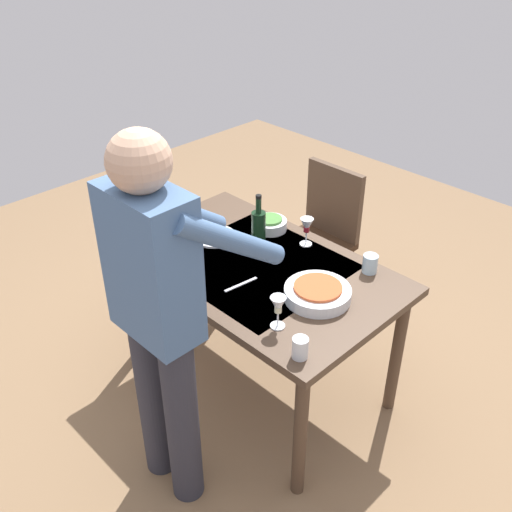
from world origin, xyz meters
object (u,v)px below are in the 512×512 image
object	(u,v)px
dining_table	(256,279)
side_bowl_salad	(270,224)
wine_glass_left	(278,307)
water_cup_near_right	(151,228)
chair_near	(322,230)
person_server	(160,310)
water_cup_far_right	(370,264)
wine_bottle	(258,229)
serving_bowl_pasta	(318,292)
water_cup_far_left	(193,278)
water_cup_near_left	(300,348)
wine_glass_right	(307,227)
dinner_plate_near	(214,236)

from	to	relation	value
dining_table	side_bowl_salad	size ratio (longest dim) A/B	7.77
wine_glass_left	water_cup_near_right	xyz separation A→B (m)	(0.97, -0.06, -0.05)
chair_near	person_server	xyz separation A→B (m)	(-0.42, 1.51, 0.43)
wine_glass_left	water_cup_far_right	xyz separation A→B (m)	(-0.03, -0.61, -0.06)
wine_bottle	serving_bowl_pasta	distance (m)	0.51
side_bowl_salad	wine_glass_left	bearing A→B (deg)	136.32
water_cup_far_left	serving_bowl_pasta	xyz separation A→B (m)	(-0.46, -0.34, -0.02)
water_cup_near_left	serving_bowl_pasta	bearing A→B (deg)	-60.20
wine_glass_right	water_cup_far_right	bearing A→B (deg)	-175.94
wine_bottle	dining_table	bearing A→B (deg)	130.81
person_server	water_cup_near_left	size ratio (longest dim) A/B	18.54
chair_near	water_cup_far_right	bearing A→B (deg)	144.68
person_server	water_cup_near_left	bearing A→B (deg)	-139.02
dining_table	serving_bowl_pasta	distance (m)	0.41
dining_table	water_cup_far_left	bearing A→B (deg)	78.40
chair_near	water_cup_far_right	size ratio (longest dim) A/B	9.98
serving_bowl_pasta	wine_bottle	bearing A→B (deg)	-13.36
dining_table	person_server	bearing A→B (deg)	104.66
wine_bottle	water_cup_far_right	bearing A→B (deg)	-157.53
wine_glass_right	water_cup_far_left	world-z (taller)	wine_glass_right
serving_bowl_pasta	side_bowl_salad	xyz separation A→B (m)	(0.58, -0.29, 0.00)
serving_bowl_pasta	side_bowl_salad	bearing A→B (deg)	-26.66
water_cup_near_right	water_cup_far_right	bearing A→B (deg)	-151.44
dining_table	chair_near	size ratio (longest dim) A/B	1.54
person_server	wine_glass_left	world-z (taller)	person_server
dining_table	person_server	xyz separation A→B (m)	(-0.18, 0.69, 0.28)
water_cup_near_left	chair_near	bearing A→B (deg)	-54.34
dining_table	side_bowl_salad	world-z (taller)	side_bowl_salad
chair_near	wine_glass_left	size ratio (longest dim) A/B	6.03
person_server	water_cup_near_left	distance (m)	0.56
wine_glass_right	serving_bowl_pasta	xyz separation A→B (m)	(-0.34, 0.31, -0.07)
dinner_plate_near	wine_bottle	bearing A→B (deg)	-158.23
wine_bottle	water_cup_far_left	size ratio (longest dim) A/B	2.82
person_server	water_cup_far_right	bearing A→B (deg)	-103.24
water_cup_far_right	wine_bottle	bearing A→B (deg)	22.47
water_cup_far_left	serving_bowl_pasta	world-z (taller)	water_cup_far_left
serving_bowl_pasta	water_cup_near_left	bearing A→B (deg)	119.80
wine_glass_left	water_cup_far_left	xyz separation A→B (m)	(0.47, 0.07, -0.05)
water_cup_near_right	water_cup_far_left	size ratio (longest dim) A/B	0.99
water_cup_near_left	side_bowl_salad	bearing A→B (deg)	-39.28
water_cup_near_left	water_cup_far_left	world-z (taller)	water_cup_far_left
wine_bottle	water_cup_near_right	xyz separation A→B (m)	(0.47, 0.32, -0.06)
wine_bottle	dinner_plate_near	world-z (taller)	wine_bottle
person_server	water_cup_near_right	xyz separation A→B (m)	(0.76, -0.49, -0.15)
wine_bottle	wine_glass_left	world-z (taller)	wine_bottle
chair_near	dinner_plate_near	bearing A→B (deg)	82.90
dining_table	chair_near	xyz separation A→B (m)	(0.24, -0.81, -0.15)
wine_glass_right	serving_bowl_pasta	bearing A→B (deg)	137.86
water_cup_far_left	dinner_plate_near	xyz separation A→B (m)	(0.27, -0.36, -0.05)
person_server	wine_glass_right	world-z (taller)	person_server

